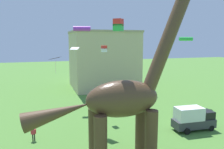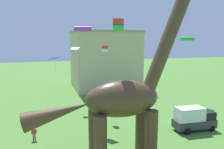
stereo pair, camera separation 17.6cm
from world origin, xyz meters
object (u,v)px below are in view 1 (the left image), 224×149
(parked_box_truck, at_px, (193,118))
(kite_far_right, at_px, (185,39))
(person_watching_child, at_px, (33,133))
(kite_drifting, at_px, (55,58))
(kite_mid_right, at_px, (104,49))
(kite_mid_center, at_px, (75,48))
(dinosaur_sculpture, at_px, (122,99))
(kite_high_right, at_px, (105,104))
(kite_near_high, at_px, (82,29))
(kite_mid_left, at_px, (118,25))

(parked_box_truck, xyz_separation_m, kite_far_right, (7.76, 13.48, 10.58))
(person_watching_child, bearing_deg, kite_far_right, 82.16)
(kite_drifting, bearing_deg, kite_mid_right, 62.83)
(kite_mid_right, bearing_deg, parked_box_truck, -44.25)
(kite_far_right, bearing_deg, person_watching_child, -159.47)
(kite_mid_center, bearing_deg, kite_mid_right, 47.44)
(parked_box_truck, xyz_separation_m, kite_mid_center, (-15.06, 3.56, 9.31))
(dinosaur_sculpture, height_order, person_watching_child, dinosaur_sculpture)
(kite_high_right, bearing_deg, kite_near_high, 90.60)
(dinosaur_sculpture, relative_size, person_watching_child, 10.65)
(kite_mid_center, bearing_deg, kite_near_high, 75.92)
(parked_box_truck, relative_size, kite_far_right, 2.17)
(kite_far_right, bearing_deg, kite_drifting, -141.71)
(kite_far_right, bearing_deg, parked_box_truck, -119.92)
(kite_mid_left, bearing_deg, kite_far_right, 39.67)
(kite_mid_left, relative_size, kite_mid_center, 0.91)
(kite_mid_right, height_order, kite_drifting, kite_mid_right)
(kite_high_right, xyz_separation_m, kite_mid_right, (1.96, 7.36, 6.58))
(kite_high_right, height_order, kite_mid_center, kite_mid_center)
(person_watching_child, bearing_deg, kite_near_high, 119.62)
(person_watching_child, distance_m, kite_near_high, 20.68)
(kite_near_high, bearing_deg, kite_drifting, -104.92)
(kite_near_high, height_order, kite_mid_center, kite_near_high)
(kite_near_high, bearing_deg, kite_mid_left, -89.17)
(kite_mid_left, distance_m, kite_mid_center, 7.46)
(parked_box_truck, bearing_deg, dinosaur_sculpture, -155.75)
(kite_high_right, distance_m, kite_mid_left, 10.43)
(dinosaur_sculpture, relative_size, kite_mid_left, 14.65)
(kite_drifting, bearing_deg, kite_mid_left, 33.89)
(person_watching_child, bearing_deg, dinosaur_sculpture, 20.21)
(dinosaur_sculpture, xyz_separation_m, parked_box_truck, (11.81, 4.52, -4.73))
(parked_box_truck, distance_m, person_watching_child, 20.53)
(kite_mid_right, bearing_deg, person_watching_child, -148.76)
(kite_far_right, xyz_separation_m, kite_drifting, (-25.80, -20.37, -1.64))
(kite_mid_right, bearing_deg, kite_mid_center, -132.56)
(kite_near_high, distance_m, kite_far_right, 19.87)
(kite_mid_left, bearing_deg, kite_drifting, -146.11)
(parked_box_truck, relative_size, kite_near_high, 1.82)
(person_watching_child, distance_m, kite_mid_right, 15.75)
(parked_box_truck, bearing_deg, kite_mid_center, 170.00)
(kite_high_right, bearing_deg, kite_mid_left, -88.45)
(kite_high_right, distance_m, kite_far_right, 23.93)
(person_watching_child, bearing_deg, kite_mid_center, 68.00)
(parked_box_truck, height_order, kite_near_high, kite_near_high)
(kite_drifting, bearing_deg, person_watching_child, 102.92)
(parked_box_truck, xyz_separation_m, kite_near_high, (-11.79, 16.61, 12.36))
(person_watching_child, height_order, kite_mid_left, kite_mid_left)
(person_watching_child, relative_size, kite_mid_left, 1.38)
(parked_box_truck, relative_size, kite_mid_center, 4.32)
(dinosaur_sculpture, bearing_deg, kite_far_right, 74.20)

